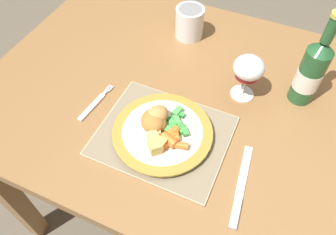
{
  "coord_description": "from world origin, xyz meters",
  "views": [
    {
      "loc": [
        0.15,
        -0.57,
        1.4
      ],
      "look_at": [
        -0.05,
        -0.13,
        0.78
      ],
      "focal_mm": 35.0,
      "sensor_mm": 36.0,
      "label": 1
    }
  ],
  "objects_px": {
    "dining_table": "(202,121)",
    "table_knife": "(240,192)",
    "wine_glass": "(248,69)",
    "dinner_plate": "(163,133)",
    "bottle": "(311,72)",
    "fork": "(94,105)",
    "drinking_cup": "(190,22)"
  },
  "relations": [
    {
      "from": "dinner_plate",
      "to": "drinking_cup",
      "type": "bearing_deg",
      "value": 102.64
    },
    {
      "from": "table_knife",
      "to": "wine_glass",
      "type": "distance_m",
      "value": 0.3
    },
    {
      "from": "dining_table",
      "to": "wine_glass",
      "type": "relative_size",
      "value": 9.5
    },
    {
      "from": "table_knife",
      "to": "drinking_cup",
      "type": "distance_m",
      "value": 0.55
    },
    {
      "from": "dining_table",
      "to": "fork",
      "type": "distance_m",
      "value": 0.31
    },
    {
      "from": "fork",
      "to": "wine_glass",
      "type": "distance_m",
      "value": 0.41
    },
    {
      "from": "dining_table",
      "to": "drinking_cup",
      "type": "distance_m",
      "value": 0.31
    },
    {
      "from": "fork",
      "to": "table_knife",
      "type": "height_order",
      "value": "table_knife"
    },
    {
      "from": "drinking_cup",
      "to": "table_knife",
      "type": "bearing_deg",
      "value": -56.51
    },
    {
      "from": "dinner_plate",
      "to": "table_knife",
      "type": "distance_m",
      "value": 0.22
    },
    {
      "from": "fork",
      "to": "bottle",
      "type": "distance_m",
      "value": 0.55
    },
    {
      "from": "table_knife",
      "to": "drinking_cup",
      "type": "bearing_deg",
      "value": 123.49
    },
    {
      "from": "dining_table",
      "to": "dinner_plate",
      "type": "relative_size",
      "value": 5.04
    },
    {
      "from": "fork",
      "to": "table_knife",
      "type": "bearing_deg",
      "value": -11.17
    },
    {
      "from": "wine_glass",
      "to": "drinking_cup",
      "type": "xyz_separation_m",
      "value": [
        -0.22,
        0.17,
        -0.04
      ]
    },
    {
      "from": "fork",
      "to": "bottle",
      "type": "height_order",
      "value": "bottle"
    },
    {
      "from": "drinking_cup",
      "to": "wine_glass",
      "type": "bearing_deg",
      "value": -37.86
    },
    {
      "from": "dinner_plate",
      "to": "table_knife",
      "type": "height_order",
      "value": "dinner_plate"
    },
    {
      "from": "table_knife",
      "to": "drinking_cup",
      "type": "relative_size",
      "value": 2.16
    },
    {
      "from": "dining_table",
      "to": "dinner_plate",
      "type": "xyz_separation_m",
      "value": [
        -0.05,
        -0.16,
        0.12
      ]
    },
    {
      "from": "dinner_plate",
      "to": "drinking_cup",
      "type": "height_order",
      "value": "drinking_cup"
    },
    {
      "from": "bottle",
      "to": "dinner_plate",
      "type": "bearing_deg",
      "value": -136.42
    },
    {
      "from": "wine_glass",
      "to": "drinking_cup",
      "type": "height_order",
      "value": "wine_glass"
    },
    {
      "from": "wine_glass",
      "to": "bottle",
      "type": "xyz_separation_m",
      "value": [
        0.14,
        0.05,
        0.0
      ]
    },
    {
      "from": "dinner_plate",
      "to": "wine_glass",
      "type": "distance_m",
      "value": 0.27
    },
    {
      "from": "dining_table",
      "to": "table_knife",
      "type": "bearing_deg",
      "value": -54.26
    },
    {
      "from": "drinking_cup",
      "to": "fork",
      "type": "bearing_deg",
      "value": -107.83
    },
    {
      "from": "wine_glass",
      "to": "bottle",
      "type": "relative_size",
      "value": 0.49
    },
    {
      "from": "table_knife",
      "to": "bottle",
      "type": "xyz_separation_m",
      "value": [
        0.07,
        0.33,
        0.09
      ]
    },
    {
      "from": "dining_table",
      "to": "fork",
      "type": "height_order",
      "value": "fork"
    },
    {
      "from": "dining_table",
      "to": "bottle",
      "type": "bearing_deg",
      "value": 24.9
    },
    {
      "from": "fork",
      "to": "wine_glass",
      "type": "bearing_deg",
      "value": 29.75
    }
  ]
}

